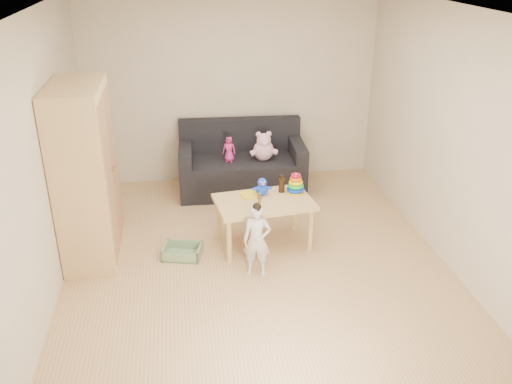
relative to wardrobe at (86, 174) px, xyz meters
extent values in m
plane|color=tan|center=(1.73, -0.32, -0.94)|extent=(4.50, 4.50, 0.00)
plane|color=white|center=(1.73, -0.32, 1.66)|extent=(4.50, 4.50, 0.00)
plane|color=beige|center=(1.73, 1.93, 0.36)|extent=(4.00, 0.00, 4.00)
plane|color=beige|center=(1.73, -2.57, 0.36)|extent=(4.00, 0.00, 4.00)
plane|color=beige|center=(-0.27, -0.32, 0.36)|extent=(0.00, 4.50, 4.50)
plane|color=beige|center=(3.73, -0.32, 0.36)|extent=(0.00, 4.50, 4.50)
cube|color=#E1C37B|center=(0.00, 0.00, 0.00)|extent=(0.52, 1.05, 1.88)
cube|color=black|center=(1.80, 1.42, -0.71)|extent=(1.71, 0.91, 0.47)
cube|color=tan|center=(1.86, -0.09, -0.66)|extent=(1.13, 0.79, 0.55)
imported|color=silver|center=(1.70, -0.66, -0.56)|extent=(0.32, 0.25, 0.76)
imported|color=#E02A8D|center=(1.63, 1.34, -0.30)|extent=(0.20, 0.16, 0.34)
cylinder|color=yellow|center=(2.25, 0.05, -0.38)|extent=(0.19, 0.19, 0.02)
cylinder|color=silver|center=(2.25, 0.05, -0.26)|extent=(0.02, 0.02, 0.22)
torus|color=#0B36B4|center=(2.25, 0.05, -0.34)|extent=(0.21, 0.21, 0.04)
torus|color=green|center=(2.25, 0.05, -0.30)|extent=(0.18, 0.18, 0.04)
torus|color=yellow|center=(2.25, 0.05, -0.25)|extent=(0.16, 0.16, 0.04)
torus|color=#FF5E0D|center=(2.25, 0.05, -0.21)|extent=(0.13, 0.13, 0.04)
torus|color=#BA0A2E|center=(2.25, 0.05, -0.17)|extent=(0.11, 0.11, 0.04)
cylinder|color=black|center=(2.10, 0.10, -0.31)|extent=(0.07, 0.07, 0.16)
cylinder|color=black|center=(2.10, 0.10, -0.21)|extent=(0.03, 0.03, 0.04)
cylinder|color=black|center=(2.10, 0.10, -0.19)|extent=(0.04, 0.04, 0.01)
cube|color=yellow|center=(1.73, 0.06, -0.38)|extent=(0.24, 0.24, 0.02)
camera|label=1|loc=(0.99, -5.38, 2.18)|focal=38.00mm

